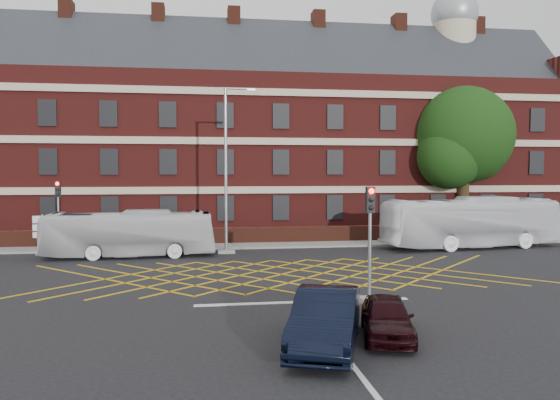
{
  "coord_description": "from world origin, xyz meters",
  "views": [
    {
      "loc": [
        -3.68,
        -23.09,
        4.83
      ],
      "look_at": [
        -0.14,
        1.5,
        3.53
      ],
      "focal_mm": 35.0,
      "sensor_mm": 36.0,
      "label": 1
    }
  ],
  "objects": [
    {
      "name": "street_lamp",
      "position": [
        -2.2,
        9.23,
        3.43
      ],
      "size": [
        2.25,
        1.0,
        9.75
      ],
      "color": "slate",
      "rests_on": "ground"
    },
    {
      "name": "bus_right",
      "position": [
        13.15,
        9.12,
        1.61
      ],
      "size": [
        11.82,
        4.12,
        3.22
      ],
      "primitive_type": "imported",
      "rotation": [
        0.0,
        0.0,
        1.69
      ],
      "color": "silver",
      "rests_on": "ground"
    },
    {
      "name": "direction_signs",
      "position": [
        -13.35,
        11.8,
        1.38
      ],
      "size": [
        1.1,
        0.16,
        2.2
      ],
      "color": "gray",
      "rests_on": "ground"
    },
    {
      "name": "utility_cabinet",
      "position": [
        0.95,
        -5.35,
        0.4
      ],
      "size": [
        0.45,
        0.42,
        0.79
      ],
      "primitive_type": "cube",
      "color": "#D79B0C",
      "rests_on": "ground"
    },
    {
      "name": "bus_left",
      "position": [
        -7.71,
        8.36,
        1.32
      ],
      "size": [
        9.54,
        2.44,
        2.65
      ],
      "primitive_type": "imported",
      "rotation": [
        0.0,
        0.0,
        1.59
      ],
      "color": "silver",
      "rests_on": "ground"
    },
    {
      "name": "traffic_light_far",
      "position": [
        -12.0,
        10.25,
        1.76
      ],
      "size": [
        0.7,
        0.7,
        4.27
      ],
      "color": "slate",
      "rests_on": "ground"
    },
    {
      "name": "ground",
      "position": [
        0.0,
        0.0,
        0.0
      ],
      "size": [
        120.0,
        120.0,
        0.0
      ],
      "primitive_type": "plane",
      "color": "black",
      "rests_on": "ground"
    },
    {
      "name": "traffic_light_near",
      "position": [
        2.4,
        -3.94,
        1.76
      ],
      "size": [
        0.7,
        0.7,
        4.27
      ],
      "color": "slate",
      "rests_on": "ground"
    },
    {
      "name": "far_pavement",
      "position": [
        0.0,
        12.0,
        0.06
      ],
      "size": [
        60.0,
        3.0,
        0.12
      ],
      "primitive_type": "cube",
      "color": "slate",
      "rests_on": "ground"
    },
    {
      "name": "car_navy",
      "position": [
        -0.34,
        -8.68,
        0.78
      ],
      "size": [
        3.11,
        5.04,
        1.57
      ],
      "primitive_type": "imported",
      "rotation": [
        0.0,
        0.0,
        -0.33
      ],
      "color": "black",
      "rests_on": "ground"
    },
    {
      "name": "centre_line",
      "position": [
        0.0,
        -10.0,
        0.01
      ],
      "size": [
        0.15,
        14.0,
        0.02
      ],
      "primitive_type": "cube",
      "color": "silver",
      "rests_on": "ground"
    },
    {
      "name": "boundary_wall",
      "position": [
        0.0,
        13.0,
        0.55
      ],
      "size": [
        56.0,
        0.5,
        1.1
      ],
      "primitive_type": "cube",
      "color": "#491E13",
      "rests_on": "ground"
    },
    {
      "name": "victorian_building",
      "position": [
        0.25,
        22.0,
        7.84
      ],
      "size": [
        51.0,
        12.17,
        20.4
      ],
      "color": "#551816",
      "rests_on": "ground"
    },
    {
      "name": "box_junction_hatching",
      "position": [
        0.0,
        2.0,
        0.01
      ],
      "size": [
        8.22,
        8.22,
        0.02
      ],
      "primitive_type": "cube",
      "rotation": [
        0.0,
        0.0,
        0.79
      ],
      "color": "#CC990C",
      "rests_on": "ground"
    },
    {
      "name": "stop_line",
      "position": [
        0.0,
        -3.5,
        0.01
      ],
      "size": [
        8.0,
        0.3,
        0.02
      ],
      "primitive_type": "cube",
      "color": "silver",
      "rests_on": "ground"
    },
    {
      "name": "deciduous_tree",
      "position": [
        15.84,
        15.7,
        7.04
      ],
      "size": [
        7.57,
        7.31,
        11.22
      ],
      "color": "black",
      "rests_on": "ground"
    },
    {
      "name": "car_maroon",
      "position": [
        1.62,
        -8.05,
        0.6
      ],
      "size": [
        2.25,
        3.79,
        1.21
      ],
      "primitive_type": "imported",
      "rotation": [
        0.0,
        0.0,
        -0.25
      ],
      "color": "black",
      "rests_on": "ground"
    }
  ]
}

